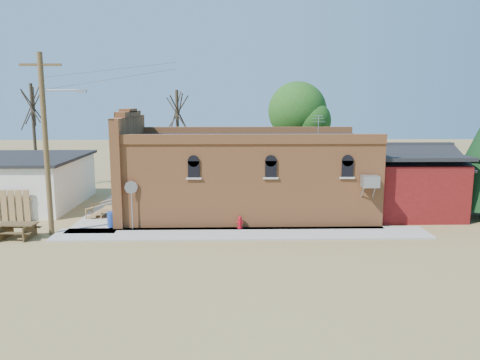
{
  "coord_description": "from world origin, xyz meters",
  "views": [
    {
      "loc": [
        0.83,
        -22.0,
        6.68
      ],
      "look_at": [
        1.43,
        3.3,
        2.4
      ],
      "focal_mm": 35.0,
      "sensor_mm": 36.0,
      "label": 1
    }
  ],
  "objects_px": {
    "trash_barrel": "(112,219)",
    "picnic_table": "(18,229)",
    "fire_hydrant": "(240,222)",
    "stop_sign": "(131,192)",
    "utility_pole": "(47,140)",
    "brick_bar": "(243,175)"
  },
  "relations": [
    {
      "from": "utility_pole",
      "to": "stop_sign",
      "type": "height_order",
      "value": "utility_pole"
    },
    {
      "from": "brick_bar",
      "to": "fire_hydrant",
      "type": "relative_size",
      "value": 25.38
    },
    {
      "from": "stop_sign",
      "to": "trash_barrel",
      "type": "bearing_deg",
      "value": 156.49
    },
    {
      "from": "stop_sign",
      "to": "trash_barrel",
      "type": "distance_m",
      "value": 2.02
    },
    {
      "from": "utility_pole",
      "to": "fire_hydrant",
      "type": "height_order",
      "value": "utility_pole"
    },
    {
      "from": "brick_bar",
      "to": "trash_barrel",
      "type": "bearing_deg",
      "value": -155.55
    },
    {
      "from": "brick_bar",
      "to": "trash_barrel",
      "type": "xyz_separation_m",
      "value": [
        -7.04,
        -3.2,
        -1.86
      ]
    },
    {
      "from": "trash_barrel",
      "to": "picnic_table",
      "type": "xyz_separation_m",
      "value": [
        -4.19,
        -1.8,
        0.01
      ]
    },
    {
      "from": "utility_pole",
      "to": "stop_sign",
      "type": "distance_m",
      "value": 4.81
    },
    {
      "from": "utility_pole",
      "to": "picnic_table",
      "type": "distance_m",
      "value": 4.57
    },
    {
      "from": "trash_barrel",
      "to": "picnic_table",
      "type": "distance_m",
      "value": 4.56
    },
    {
      "from": "fire_hydrant",
      "to": "stop_sign",
      "type": "bearing_deg",
      "value": -164.1
    },
    {
      "from": "stop_sign",
      "to": "trash_barrel",
      "type": "relative_size",
      "value": 3.2
    },
    {
      "from": "brick_bar",
      "to": "picnic_table",
      "type": "relative_size",
      "value": 8.7
    },
    {
      "from": "fire_hydrant",
      "to": "trash_barrel",
      "type": "xyz_separation_m",
      "value": [
        -6.78,
        0.5,
        0.08
      ]
    },
    {
      "from": "brick_bar",
      "to": "picnic_table",
      "type": "height_order",
      "value": "brick_bar"
    },
    {
      "from": "trash_barrel",
      "to": "picnic_table",
      "type": "bearing_deg",
      "value": -156.81
    },
    {
      "from": "stop_sign",
      "to": "fire_hydrant",
      "type": "bearing_deg",
      "value": -0.64
    },
    {
      "from": "fire_hydrant",
      "to": "stop_sign",
      "type": "distance_m",
      "value": 5.85
    },
    {
      "from": "brick_bar",
      "to": "stop_sign",
      "type": "xyz_separation_m",
      "value": [
        -5.87,
        -3.69,
        -0.29
      ]
    },
    {
      "from": "stop_sign",
      "to": "picnic_table",
      "type": "relative_size",
      "value": 1.36
    },
    {
      "from": "utility_pole",
      "to": "trash_barrel",
      "type": "height_order",
      "value": "utility_pole"
    }
  ]
}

